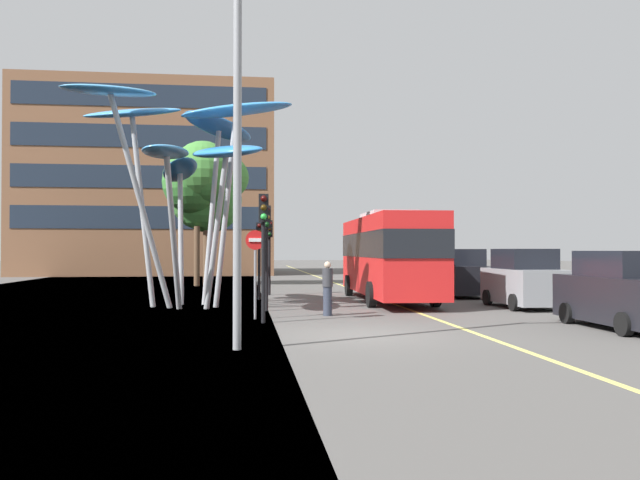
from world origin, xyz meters
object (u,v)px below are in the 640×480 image
at_px(traffic_light_kerb_far, 267,235).
at_px(traffic_light_island_mid, 259,244).
at_px(leaf_sculpture, 186,144).
at_px(traffic_light_kerb_near, 263,230).
at_px(red_bus, 388,253).
at_px(car_far_side, 397,266).
at_px(car_parked_near, 625,292).
at_px(car_parked_mid, 524,280).
at_px(no_entry_sign, 255,260).
at_px(pedestrian, 328,288).
at_px(car_parked_far, 459,274).
at_px(traffic_light_opposite, 269,241).
at_px(car_side_street, 422,269).
at_px(street_lamp, 256,107).

bearing_deg(traffic_light_kerb_far, traffic_light_island_mid, 91.36).
relative_size(leaf_sculpture, traffic_light_kerb_near, 2.40).
height_order(red_bus, car_far_side, red_bus).
distance_m(traffic_light_kerb_far, car_parked_near, 11.33).
distance_m(car_parked_mid, no_entry_sign, 10.29).
bearing_deg(traffic_light_kerb_near, car_far_side, 67.25).
relative_size(traffic_light_kerb_far, car_far_side, 0.86).
xyz_separation_m(pedestrian, no_entry_sign, (-2.34, -0.74, 0.93)).
bearing_deg(leaf_sculpture, car_far_side, 54.48).
height_order(leaf_sculpture, pedestrian, leaf_sculpture).
bearing_deg(car_parked_far, traffic_light_kerb_near, -133.46).
height_order(traffic_light_kerb_far, car_far_side, traffic_light_kerb_far).
relative_size(traffic_light_opposite, car_far_side, 0.83).
distance_m(pedestrian, no_entry_sign, 2.62).
bearing_deg(red_bus, traffic_light_kerb_far, -143.22).
bearing_deg(traffic_light_kerb_near, traffic_light_kerb_far, 86.51).
relative_size(red_bus, traffic_light_kerb_far, 2.91).
bearing_deg(traffic_light_kerb_far, car_side_street, 53.70).
bearing_deg(red_bus, car_parked_far, 30.02).
bearing_deg(traffic_light_kerb_far, leaf_sculpture, 147.54).
xyz_separation_m(street_lamp, pedestrian, (2.44, 6.76, -4.31)).
bearing_deg(leaf_sculpture, red_bus, 13.90).
xyz_separation_m(traffic_light_kerb_far, car_parked_far, (9.01, 6.09, -1.64)).
relative_size(traffic_light_kerb_far, car_parked_near, 0.81).
xyz_separation_m(car_side_street, car_far_side, (0.20, 6.62, -0.05)).
bearing_deg(traffic_light_island_mid, car_far_side, 55.65).
bearing_deg(car_parked_far, no_entry_sign, -137.80).
height_order(car_far_side, no_entry_sign, no_entry_sign).
bearing_deg(traffic_light_opposite, leaf_sculpture, -118.97).
relative_size(car_parked_far, street_lamp, 0.53).
bearing_deg(traffic_light_opposite, red_bus, -40.40).
bearing_deg(car_far_side, red_bus, -105.12).
xyz_separation_m(traffic_light_island_mid, car_parked_mid, (9.58, -4.98, -1.38)).
xyz_separation_m(leaf_sculpture, no_entry_sign, (2.50, -4.34, -4.25)).
distance_m(traffic_light_island_mid, car_parked_near, 14.88).
distance_m(traffic_light_island_mid, traffic_light_opposite, 2.76).
relative_size(traffic_light_island_mid, no_entry_sign, 1.21).
relative_size(traffic_light_opposite, no_entry_sign, 1.29).
bearing_deg(red_bus, traffic_light_kerb_near, -125.68).
xyz_separation_m(traffic_light_island_mid, car_far_side, (9.38, 13.72, -1.35)).
distance_m(car_parked_near, car_side_street, 18.46).
bearing_deg(pedestrian, car_far_side, 70.43).
bearing_deg(car_far_side, street_lamp, -109.63).
relative_size(red_bus, car_parked_far, 2.45).
bearing_deg(car_parked_near, traffic_light_kerb_far, 146.82).
xyz_separation_m(street_lamp, no_entry_sign, (0.10, 6.03, -3.38)).
height_order(car_side_street, no_entry_sign, no_entry_sign).
height_order(street_lamp, pedestrian, street_lamp).
height_order(car_parked_near, car_side_street, car_side_street).
distance_m(car_parked_near, no_entry_sign, 10.51).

